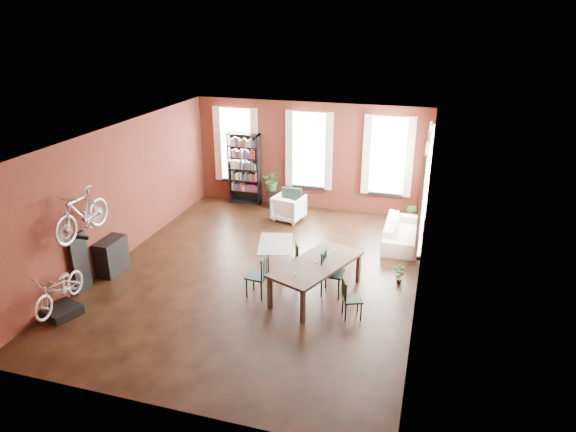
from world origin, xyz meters
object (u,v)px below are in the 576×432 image
at_px(dining_chair_a, 257,276).
at_px(dining_chair_d, 332,273).
at_px(dining_chair_b, 289,262).
at_px(bookshelf, 245,169).
at_px(bike_trainer, 62,311).
at_px(console_table, 111,256).
at_px(dining_table, 316,279).
at_px(dining_chair_c, 352,299).
at_px(white_armchair, 289,206).
at_px(cream_sofa, 402,228).
at_px(plant_stand, 272,199).
at_px(bicycle_floor, 56,272).

height_order(dining_chair_a, dining_chair_d, dining_chair_d).
xyz_separation_m(dining_chair_b, bookshelf, (-2.73, 4.44, 0.65)).
xyz_separation_m(bike_trainer, console_table, (-0.10, 1.89, 0.31)).
relative_size(dining_table, bookshelf, 0.99).
xyz_separation_m(dining_chair_c, dining_chair_d, (-0.56, 0.77, 0.09)).
height_order(dining_chair_b, white_armchair, dining_chair_b).
xyz_separation_m(cream_sofa, console_table, (-6.23, -3.50, -0.01)).
bearing_deg(plant_stand, dining_chair_a, -75.23).
bearing_deg(white_armchair, bike_trainer, 76.10).
height_order(dining_chair_a, white_armchair, dining_chair_a).
xyz_separation_m(dining_table, bookshelf, (-3.46, 4.87, 0.73)).
height_order(dining_chair_b, dining_chair_c, dining_chair_b).
bearing_deg(dining_chair_b, bookshelf, -171.36).
xyz_separation_m(white_armchair, bicycle_floor, (-2.88, -6.06, 0.53)).
relative_size(dining_chair_a, console_table, 1.14).
bearing_deg(plant_stand, dining_table, -61.91).
bearing_deg(dining_chair_c, bookshelf, 16.84).
relative_size(bookshelf, white_armchair, 2.71).
relative_size(cream_sofa, bike_trainer, 3.37).
distance_m(white_armchair, console_table, 5.17).
distance_m(white_armchair, cream_sofa, 3.32).
height_order(bike_trainer, bicycle_floor, bicycle_floor).
xyz_separation_m(dining_chair_b, console_table, (-4.01, -0.76, -0.05)).
xyz_separation_m(cream_sofa, plant_stand, (-4.01, 1.55, -0.13)).
bearing_deg(plant_stand, dining_chair_d, -58.30).
bearing_deg(dining_chair_a, white_armchair, -166.61).
height_order(dining_chair_a, console_table, dining_chair_a).
xyz_separation_m(dining_chair_b, bicycle_floor, (-3.90, -2.61, 0.49)).
bearing_deg(dining_chair_c, bicycle_floor, 84.23).
bearing_deg(dining_chair_b, dining_chair_d, 50.53).
distance_m(cream_sofa, bicycle_floor, 8.14).
bearing_deg(cream_sofa, dining_chair_a, 143.10).
xyz_separation_m(bookshelf, plant_stand, (0.94, -0.15, -0.83)).
xyz_separation_m(dining_chair_d, bike_trainer, (-4.95, -2.34, -0.40)).
relative_size(dining_chair_b, cream_sofa, 0.43).
xyz_separation_m(dining_chair_a, dining_chair_c, (2.05, -0.26, -0.05)).
height_order(bookshelf, cream_sofa, bookshelf).
relative_size(dining_chair_d, console_table, 1.24).
xyz_separation_m(dining_chair_b, cream_sofa, (2.22, 2.74, -0.04)).
height_order(dining_chair_d, bicycle_floor, bicycle_floor).
bearing_deg(bookshelf, bicycle_floor, -99.43).
xyz_separation_m(dining_table, bike_trainer, (-4.63, -2.21, -0.28)).
height_order(bookshelf, bicycle_floor, bookshelf).
height_order(white_armchair, cream_sofa, cream_sofa).
height_order(dining_chair_a, dining_chair_b, dining_chair_a).
xyz_separation_m(dining_chair_c, bike_trainer, (-5.51, -1.57, -0.32)).
relative_size(cream_sofa, console_table, 2.60).
bearing_deg(plant_stand, white_armchair, -47.28).
bearing_deg(bike_trainer, cream_sofa, 41.33).
height_order(bike_trainer, plant_stand, plant_stand).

